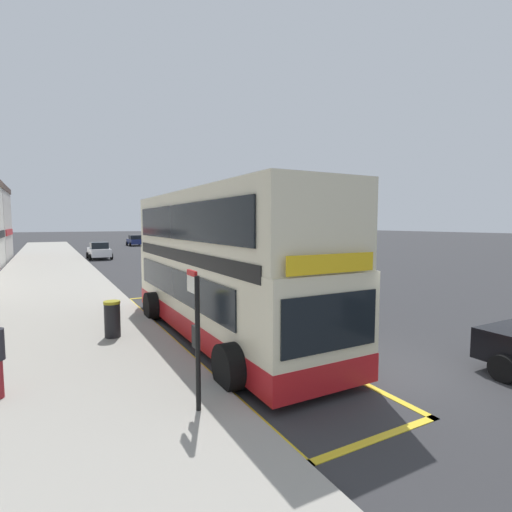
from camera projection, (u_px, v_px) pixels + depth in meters
ground_plane at (131, 259)px, 37.16m from camera, size 260.00×260.00×0.00m
pavement_near at (49, 262)px, 33.81m from camera, size 6.00×76.00×0.14m
double_decker_bus at (220, 269)px, 11.78m from camera, size 3.28×10.53×4.40m
bus_bay_markings at (214, 332)px, 12.19m from camera, size 2.90×13.86×0.01m
bus_stop_sign at (196, 327)px, 6.81m from camera, size 0.09×0.51×2.49m
parked_car_navy_far at (135, 241)px, 58.38m from camera, size 2.09×4.20×1.62m
parked_car_white_behind at (99, 251)px, 37.10m from camera, size 2.09×4.20×1.62m
litter_bin at (112, 319)px, 11.22m from camera, size 0.47×0.47×1.07m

